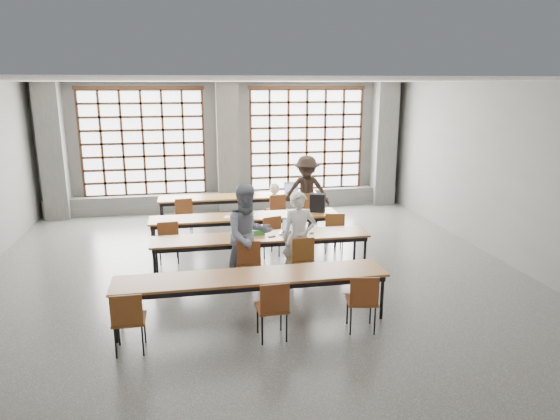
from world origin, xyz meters
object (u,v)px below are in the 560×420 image
Objects in this scene: student_male at (299,237)px; student_back at (306,191)px; chair_mid_centre at (270,232)px; chair_front_left at (249,258)px; chair_mid_left at (168,237)px; laptop_back at (292,190)px; chair_back_right at (307,206)px; plastic_bag at (275,188)px; chair_near_mid at (273,304)px; student_female at (248,236)px; chair_back_mid at (276,208)px; red_pouch at (129,316)px; desk_row_d at (252,279)px; chair_near_left at (128,316)px; desk_row_a at (240,198)px; desk_row_b at (245,219)px; chair_front_right at (301,255)px; desk_row_c at (261,239)px; mouse at (311,232)px; backpack at (318,203)px; chair_near_right at (363,297)px; laptop_front at (291,229)px; phone at (272,236)px; chair_back_left at (184,212)px; chair_mid_right at (334,228)px.

student_back is at bearing 79.38° from student_male.
chair_mid_centre is 1.62m from chair_front_left.
chair_mid_left is 4.08m from laptop_back.
chair_back_right is 3.08× the size of plastic_bag.
chair_near_mid is at bearing -100.30° from plastic_bag.
student_female is (-0.60, -1.37, 0.37)m from chair_mid_centre.
chair_back_mid is 4.40× the size of red_pouch.
red_pouch is at bearing -106.14° from student_back.
desk_row_d is 4.55× the size of chair_near_mid.
chair_near_left is 3.08× the size of plastic_bag.
chair_mid_left reaches higher than red_pouch.
student_male is 4.14m from laptop_back.
desk_row_d is at bearing -94.29° from desk_row_a.
student_female is at bearing 85.05° from chair_front_left.
desk_row_b is 2.25m from chair_front_right.
desk_row_c is at bearing 84.96° from chair_near_mid.
mouse is at bearing 64.97° from chair_near_mid.
chair_near_right is at bearing -72.38° from backpack.
laptop_back is (1.63, 4.07, -0.11)m from student_female.
student_male is (0.82, 2.03, 0.28)m from chair_near_mid.
desk_row_c is at bearing -110.42° from laptop_back.
student_male is 3.37m from red_pouch.
desk_row_b is at bearing 116.50° from laptop_front.
chair_mid_left reaches higher than phone.
chair_mid_centre and chair_near_left have the same top height.
chair_front_right is (0.73, -2.13, -0.13)m from desk_row_b.
chair_back_left is 3.39m from laptop_front.
chair_back_left is 2.31× the size of laptop_back.
student_male is at bearing -127.86° from chair_mid_right.
chair_near_left is at bearing -105.75° from student_back.
backpack is (0.87, 2.18, 0.39)m from chair_front_right.
desk_row_d is at bearing -95.18° from chair_front_left.
chair_back_left and chair_mid_left have the same top height.
mouse is (1.07, -1.52, 0.08)m from desk_row_b.
student_female is at bearing 171.92° from chair_front_right.
chair_mid_centre is 1.00× the size of chair_near_mid.
laptop_front is at bearing 92.57° from chair_front_right.
chair_mid_centre reaches higher than red_pouch.
desk_row_a is 1.69m from student_back.
chair_near_right is (1.49, -0.63, -0.13)m from desk_row_d.
desk_row_c is 10.50× the size of laptop_back.
plastic_bag is (0.88, 3.51, 0.21)m from desk_row_c.
chair_near_right is at bearing -72.15° from student_male.
desk_row_d is at bearing -116.51° from laptop_front.
chair_near_right is 5.53m from student_back.
chair_front_right is 3.08× the size of plastic_bag.
desk_row_d is at bearing -102.63° from desk_row_c.
chair_back_mid is 3.08× the size of plastic_bag.
mouse is at bearing -86.76° from chair_back_mid.
plastic_bag reaches higher than laptop_front.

